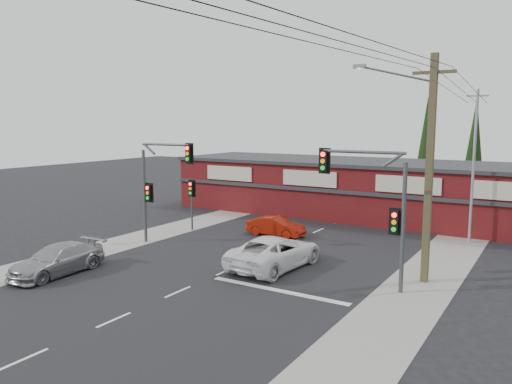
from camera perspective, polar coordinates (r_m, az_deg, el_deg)
The scene contains 18 objects.
ground at distance 24.59m, azimuth -2.97°, elevation -8.82°, with size 120.00×120.00×0.00m, color black.
road_strip at distance 28.69m, azimuth 2.75°, elevation -6.35°, with size 14.00×70.00×0.01m, color black.
verge_left at distance 33.51m, azimuth -10.12°, elevation -4.36°, with size 3.00×70.00×0.02m, color gray.
verge_right at distance 25.83m, azimuth 19.67°, elevation -8.43°, with size 3.00×70.00×0.02m, color gray.
stop_line at distance 21.61m, azimuth 2.53°, elevation -11.17°, with size 6.50×0.35×0.01m, color silver.
white_suv at distance 24.67m, azimuth 2.19°, elevation -6.84°, with size 2.62×5.69×1.58m, color white.
silver_suv at distance 25.44m, azimuth -21.78°, elevation -7.20°, with size 1.93×4.75×1.38m, color #9B9EA0.
red_sedan at distance 31.47m, azimuth 2.27°, elevation -3.93°, with size 1.29×3.70×1.22m, color #951809.
lane_dashes at distance 25.71m, azimuth -1.16°, elevation -8.02°, with size 0.12×40.43×0.01m.
shop_building at distance 39.40m, azimuth 9.95°, elevation 0.61°, with size 27.30×8.40×4.22m.
conifer_near at distance 44.50m, azimuth 18.86°, elevation 5.46°, with size 1.80×1.80×9.25m.
conifer_far at distance 45.83m, azimuth 23.70°, elevation 5.28°, with size 1.80×1.80×9.25m.
traffic_mast_left at distance 29.32m, azimuth -11.17°, elevation 1.62°, with size 3.77×0.27×5.97m.
traffic_mast_right at distance 21.61m, azimuth 13.68°, elevation -0.64°, with size 3.96×0.27×5.97m.
pedestal_signal at distance 33.01m, azimuth -7.37°, elevation -0.27°, with size 0.55×0.27×3.38m.
utility_pole at distance 22.96m, azimuth 18.91°, elevation 3.29°, with size 4.38×0.59×10.00m.
steel_pole at distance 31.75m, azimuth 23.61°, elevation 2.98°, with size 1.20×0.16×9.00m.
power_lines at distance 17.69m, azimuth 15.75°, elevation 13.99°, with size 2.01×29.00×1.22m.
Camera 1 is at (13.41, -19.35, 7.10)m, focal length 35.00 mm.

